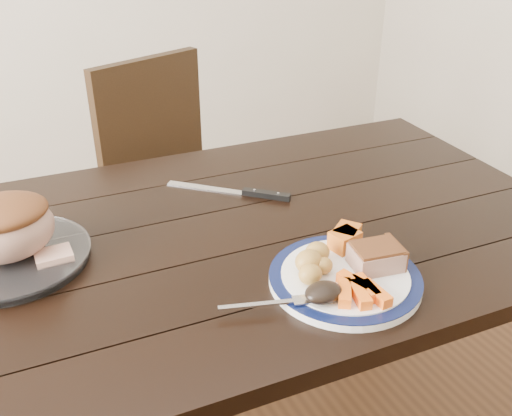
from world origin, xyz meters
name	(u,v)px	position (x,y,z in m)	size (l,w,h in m)	color
dining_table	(221,267)	(0.00, 0.00, 0.66)	(1.65, 0.99, 0.75)	black
chair_far	(174,181)	(0.14, 0.73, 0.52)	(0.54, 0.54, 0.93)	black
dinner_plate	(345,279)	(0.14, -0.28, 0.76)	(0.29, 0.29, 0.02)	white
plate_rim	(345,275)	(0.14, -0.28, 0.77)	(0.29, 0.29, 0.02)	#0A1236
serving_platter	(12,259)	(-0.42, 0.08, 0.76)	(0.30, 0.30, 0.02)	white
pork_slice	(376,258)	(0.20, -0.28, 0.79)	(0.09, 0.07, 0.04)	#A77866
roasted_potatoes	(313,262)	(0.09, -0.24, 0.79)	(0.10, 0.10, 0.05)	gold
carrot_batons	(360,290)	(0.13, -0.34, 0.78)	(0.09, 0.11, 0.02)	orange
pumpkin_wedges	(346,238)	(0.20, -0.20, 0.79)	(0.08, 0.08, 0.04)	orange
dark_mushroom	(323,292)	(0.06, -0.33, 0.79)	(0.07, 0.05, 0.03)	black
fork	(276,303)	(-0.02, -0.30, 0.77)	(0.17, 0.07, 0.00)	silver
roast_joint	(5,229)	(-0.42, 0.08, 0.83)	(0.19, 0.16, 0.12)	tan
cut_slice	(54,256)	(-0.34, 0.02, 0.78)	(0.07, 0.06, 0.02)	tan
carving_knife	(251,193)	(0.14, 0.13, 0.76)	(0.25, 0.24, 0.01)	silver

